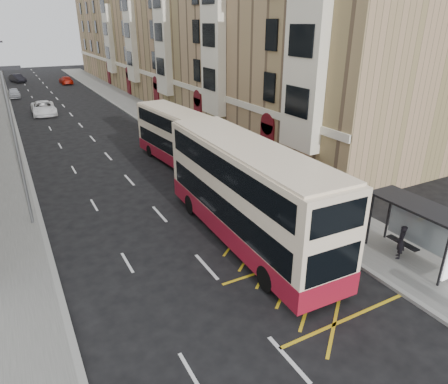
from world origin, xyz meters
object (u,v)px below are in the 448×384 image
street_lamp_far (1,75)px  double_decker_front (246,193)px  street_lamp_near (17,141)px  pedestrian_near (401,242)px  car_red (66,80)px  bus_shelter (427,223)px  double_decker_rear (180,138)px  pedestrian_mid (343,206)px  white_van (44,108)px  car_silver (14,93)px  car_dark (17,78)px  pedestrian_far (302,198)px

street_lamp_far → double_decker_front: bearing=-76.1°
street_lamp_near → pedestrian_near: 18.79m
car_red → bus_shelter: bearing=93.5°
bus_shelter → double_decker_rear: size_ratio=0.41×
street_lamp_near → pedestrian_mid: bearing=-27.1°
white_van → car_silver: bearing=101.5°
double_decker_front → car_red: 61.23m
car_dark → street_lamp_near: bearing=-111.3°
double_decker_front → pedestrian_far: 4.71m
white_van → street_lamp_near: bearing=-95.5°
pedestrian_mid → car_dark: 69.46m
double_decker_rear → car_dark: double_decker_rear is taller
street_lamp_near → car_dark: street_lamp_near is taller
bus_shelter → car_dark: bearing=99.5°
bus_shelter → pedestrian_mid: (0.07, 4.84, -1.22)m
street_lamp_near → double_decker_rear: bearing=25.6°
double_decker_rear → double_decker_front: bearing=-102.3°
white_van → car_red: (6.19, 25.07, -0.11)m
street_lamp_near → pedestrian_far: bearing=-23.0°
double_decker_front → bus_shelter: bearing=-43.8°
street_lamp_far → car_red: (9.82, 24.44, -3.98)m
pedestrian_far → car_silver: size_ratio=0.39×
pedestrian_mid → car_silver: pedestrian_mid is taller
double_decker_rear → car_dark: size_ratio=2.42×
pedestrian_near → car_dark: 73.44m
street_lamp_near → double_decker_rear: street_lamp_near is taller
double_decker_rear → car_silver: size_ratio=2.65×
white_van → pedestrian_far: bearing=-72.9°
bus_shelter → car_silver: 57.55m
bus_shelter → car_silver: bearing=103.6°
street_lamp_far → double_decker_front: 37.93m
car_red → double_decker_front: bearing=88.7°
white_van → double_decker_front: bearing=-79.8°
street_lamp_far → car_red: bearing=68.1°
car_dark → pedestrian_mid: bearing=-98.8°
white_van → car_red: size_ratio=1.21×
double_decker_front → pedestrian_near: (5.11, -4.93, -1.56)m
bus_shelter → white_van: bus_shelter is taller
double_decker_front → pedestrian_far: size_ratio=8.08×
double_decker_front → car_dark: 67.91m
double_decker_front → double_decker_rear: double_decker_front is taller
pedestrian_near → pedestrian_far: pedestrian_near is taller
bus_shelter → pedestrian_mid: 4.99m
street_lamp_near → double_decker_front: bearing=-36.5°
street_lamp_near → car_dark: size_ratio=1.85×
double_decker_front → pedestrian_mid: size_ratio=8.07×
double_decker_front → white_van: size_ratio=2.25×
pedestrian_far → car_silver: pedestrian_far is taller
car_silver → white_van: bearing=-79.7°
double_decker_rear → car_red: size_ratio=2.31×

